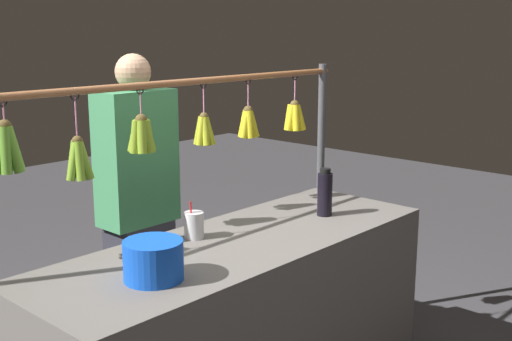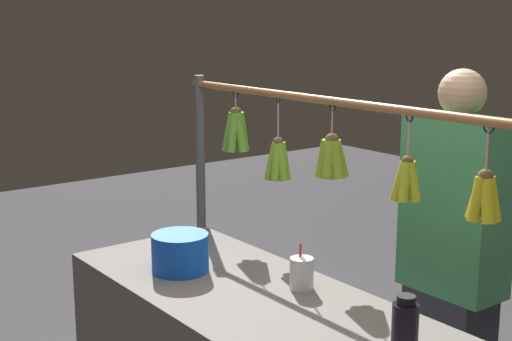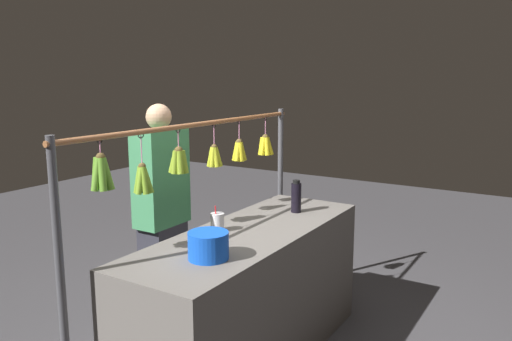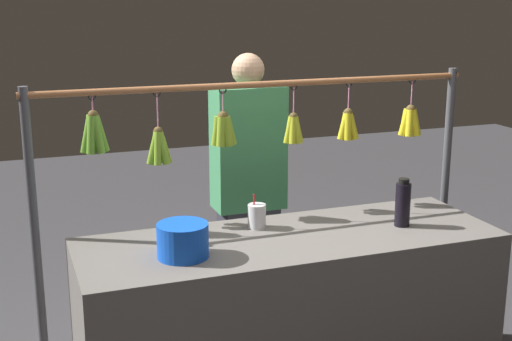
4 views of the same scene
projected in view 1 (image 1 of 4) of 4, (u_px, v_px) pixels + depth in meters
The scene contains 6 objects.
market_counter at pixel (239, 335), 2.93m from camera, with size 1.96×0.66×0.89m, color #66605B.
display_rack at pixel (174, 168), 3.02m from camera, with size 2.28×0.13×1.59m.
water_bottle at pixel (325, 193), 3.19m from camera, with size 0.07×0.07×0.24m.
blue_bucket at pixel (153, 260), 2.38m from camera, with size 0.22×0.22×0.15m, color blue.
drink_cup at pixel (194, 225), 2.86m from camera, with size 0.09×0.09×0.17m.
vendor_person at pixel (139, 217), 3.43m from camera, with size 0.40×0.21×1.67m.
Camera 1 is at (1.95, 1.88, 1.80)m, focal length 45.96 mm.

